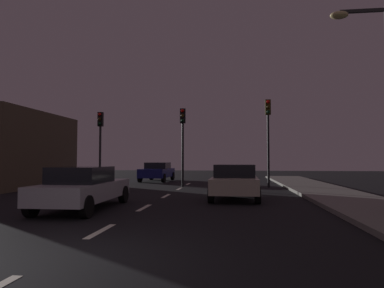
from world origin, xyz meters
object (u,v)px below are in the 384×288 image
traffic_signal_left (100,134)px  car_stopped_ahead (235,181)px  traffic_signal_center (183,132)px  street_lamp_right (379,86)px  car_oncoming_far (157,171)px  car_adjacent_lane (84,187)px  traffic_signal_right (268,126)px

traffic_signal_left → car_stopped_ahead: traffic_signal_left is taller
traffic_signal_center → street_lamp_right: street_lamp_right is taller
car_stopped_ahead → car_oncoming_far: bearing=118.0°
traffic_signal_center → street_lamp_right: (7.54, -9.46, 0.54)m
traffic_signal_center → street_lamp_right: size_ratio=0.75×
traffic_signal_left → car_oncoming_far: size_ratio=1.10×
street_lamp_right → car_adjacent_lane: bearing=-178.6°
car_adjacent_lane → car_oncoming_far: car_oncoming_far is taller
car_oncoming_far → car_stopped_ahead: bearing=-62.0°
traffic_signal_left → traffic_signal_center: bearing=0.0°
traffic_signal_left → car_adjacent_lane: (3.39, -9.69, -2.55)m
traffic_signal_center → car_oncoming_far: traffic_signal_center is taller
traffic_signal_center → street_lamp_right: 12.11m
traffic_signal_left → car_stopped_ahead: 10.59m
traffic_signal_right → car_adjacent_lane: (-7.02, -9.69, -2.92)m
traffic_signal_center → car_adjacent_lane: traffic_signal_center is taller
traffic_signal_right → car_oncoming_far: 9.80m
traffic_signal_right → street_lamp_right: size_ratio=0.82×
traffic_signal_right → traffic_signal_left: bearing=-180.0°
traffic_signal_right → traffic_signal_center: bearing=-180.0°
car_oncoming_far → street_lamp_right: street_lamp_right is taller
traffic_signal_left → car_stopped_ahead: (8.39, -5.94, -2.53)m
traffic_signal_center → car_stopped_ahead: (3.12, -5.94, -2.62)m
car_adjacent_lane → car_stopped_ahead: bearing=36.9°
car_oncoming_far → street_lamp_right: 18.08m
traffic_signal_center → car_adjacent_lane: size_ratio=1.04×
car_stopped_ahead → car_oncoming_far: 12.47m
traffic_signal_left → street_lamp_right: 15.94m
traffic_signal_right → car_oncoming_far: (-7.87, 5.07, -2.90)m
traffic_signal_center → traffic_signal_right: bearing=0.0°
traffic_signal_center → car_oncoming_far: (-2.73, 5.07, -2.62)m
car_adjacent_lane → traffic_signal_left: bearing=109.3°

